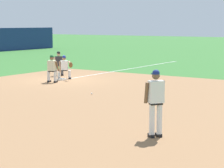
# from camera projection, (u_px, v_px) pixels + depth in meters

# --- Properties ---
(ground_plane) EXTENTS (160.00, 160.00, 0.00)m
(ground_plane) POSITION_uv_depth(u_px,v_px,m) (62.00, 80.00, 23.96)
(ground_plane) COLOR #336B2D
(infield_dirt_patch) EXTENTS (18.00, 18.00, 0.01)m
(infield_dirt_patch) POSITION_uv_depth(u_px,v_px,m) (93.00, 99.00, 17.93)
(infield_dirt_patch) COLOR #936B47
(infield_dirt_patch) RESTS_ON ground
(foul_line_stripe) EXTENTS (14.60, 0.10, 0.00)m
(foul_line_stripe) POSITION_uv_depth(u_px,v_px,m) (131.00, 69.00, 29.98)
(foul_line_stripe) COLOR white
(foul_line_stripe) RESTS_ON ground
(first_base_bag) EXTENTS (0.38, 0.38, 0.09)m
(first_base_bag) POSITION_uv_depth(u_px,v_px,m) (62.00, 79.00, 23.95)
(first_base_bag) COLOR white
(first_base_bag) RESTS_ON ground
(baseball) EXTENTS (0.07, 0.07, 0.07)m
(baseball) POSITION_uv_depth(u_px,v_px,m) (92.00, 93.00, 19.18)
(baseball) COLOR white
(baseball) RESTS_ON ground
(pitcher) EXTENTS (0.85, 0.54, 1.86)m
(pitcher) POSITION_uv_depth(u_px,v_px,m) (156.00, 99.00, 11.80)
(pitcher) COLOR black
(pitcher) RESTS_ON ground
(first_baseman) EXTENTS (0.71, 1.09, 1.34)m
(first_baseman) POSITION_uv_depth(u_px,v_px,m) (65.00, 66.00, 24.20)
(first_baseman) COLOR black
(first_baseman) RESTS_ON ground
(baserunner) EXTENTS (0.51, 0.64, 1.46)m
(baserunner) POSITION_uv_depth(u_px,v_px,m) (52.00, 67.00, 22.94)
(baserunner) COLOR black
(baserunner) RESTS_ON ground
(umpire) EXTENTS (0.68, 0.66, 1.46)m
(umpire) POSITION_uv_depth(u_px,v_px,m) (59.00, 63.00, 25.86)
(umpire) COLOR black
(umpire) RESTS_ON ground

